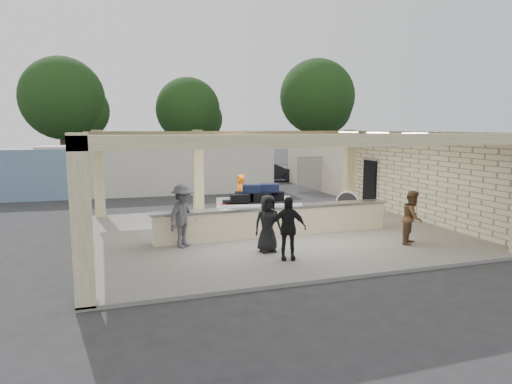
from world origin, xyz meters
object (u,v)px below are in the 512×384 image
object	(u,v)px
luggage_cart	(256,205)
car_white_b	(344,170)
passenger_c	(184,216)
container_white	(161,169)
drum_fan	(348,202)
baggage_handler	(240,199)
car_dark	(272,172)
passenger_a	(413,217)
passenger_b	(288,228)
passenger_d	(268,223)
car_white_a	(327,172)
baggage_counter	(276,221)

from	to	relation	value
luggage_cart	car_white_b	world-z (taller)	luggage_cart
passenger_c	container_white	size ratio (longest dim) A/B	0.15
drum_fan	baggage_handler	xyz separation A→B (m)	(-4.54, 0.02, 0.37)
car_dark	container_white	bearing A→B (deg)	133.70
container_white	baggage_handler	bearing A→B (deg)	-76.74
drum_fan	passenger_c	size ratio (longest dim) A/B	0.53
passenger_c	passenger_a	bearing A→B (deg)	-58.73
luggage_cart	passenger_b	xyz separation A→B (m)	(-0.35, -3.72, 0.00)
luggage_cart	baggage_handler	world-z (taller)	baggage_handler
baggage_handler	passenger_d	xyz separation A→B (m)	(-0.38, -4.04, -0.09)
drum_fan	passenger_c	bearing A→B (deg)	-122.28
car_white_a	container_white	distance (m)	11.61
passenger_d	car_white_a	distance (m)	18.66
car_white_a	drum_fan	bearing A→B (deg)	150.50
baggage_counter	car_white_a	world-z (taller)	car_white_a
passenger_a	passenger_c	bearing A→B (deg)	123.83
passenger_a	container_white	distance (m)	15.35
passenger_a	passenger_b	size ratio (longest dim) A/B	0.96
passenger_d	car_white_a	bearing A→B (deg)	57.85
passenger_b	passenger_d	size ratio (longest dim) A/B	1.04
luggage_cart	car_white_b	distance (m)	16.84
drum_fan	car_dark	world-z (taller)	car_dark
baggage_handler	passenger_b	xyz separation A→B (m)	(-0.14, -4.95, -0.05)
luggage_cart	car_dark	bearing A→B (deg)	75.46
car_white_a	container_white	size ratio (longest dim) A/B	0.36
car_white_a	car_white_b	world-z (taller)	car_white_b
passenger_c	container_white	distance (m)	12.39
baggage_counter	passenger_c	xyz separation A→B (m)	(-3.14, -0.54, 0.47)
car_white_a	passenger_d	bearing A→B (deg)	141.61
baggage_counter	passenger_b	distance (m)	2.83
car_white_a	container_white	world-z (taller)	container_white
car_white_b	car_white_a	bearing A→B (deg)	86.84
car_white_a	car_white_b	distance (m)	1.32
drum_fan	car_white_a	xyz separation A→B (m)	(5.15, 11.69, -0.01)
baggage_handler	passenger_d	size ratio (longest dim) A/B	1.11
car_dark	container_white	xyz separation A→B (m)	(-7.92, -3.42, 0.69)
passenger_b	car_dark	xyz separation A→B (m)	(6.36, 17.95, -0.31)
car_white_b	passenger_c	bearing A→B (deg)	132.65
baggage_counter	car_white_a	distance (m)	16.63
passenger_d	car_white_a	xyz separation A→B (m)	(10.07, 15.71, -0.29)
drum_fan	passenger_c	world-z (taller)	passenger_c
passenger_c	car_white_a	distance (m)	18.95
passenger_b	passenger_d	xyz separation A→B (m)	(-0.23, 0.91, -0.04)
passenger_a	luggage_cart	bearing A→B (deg)	98.37
baggage_counter	passenger_a	bearing A→B (deg)	-33.55
drum_fan	passenger_a	size ratio (longest dim) A/B	0.62
passenger_c	container_white	world-z (taller)	container_white
passenger_b	passenger_d	world-z (taller)	passenger_b
luggage_cart	passenger_c	bearing A→B (deg)	-142.58
baggage_handler	car_white_b	size ratio (longest dim) A/B	0.40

